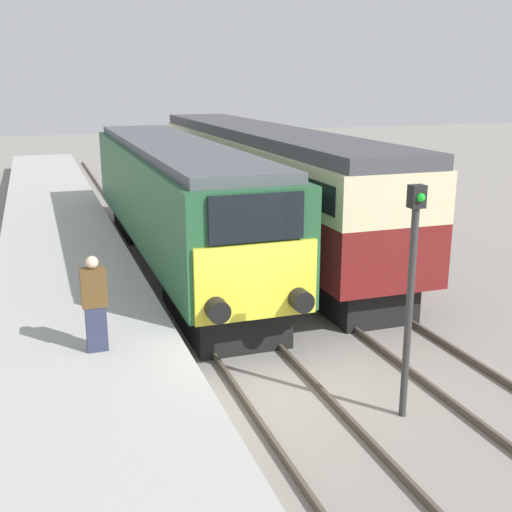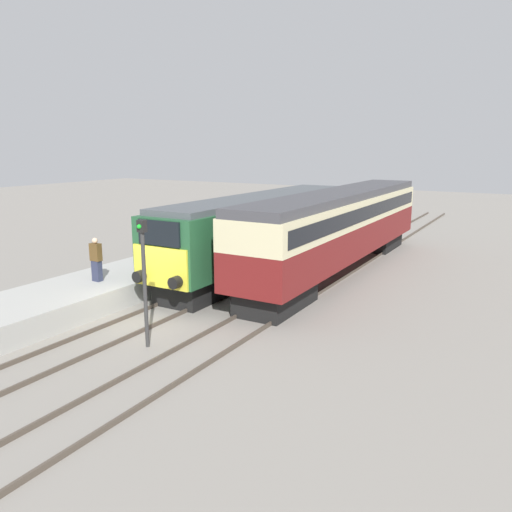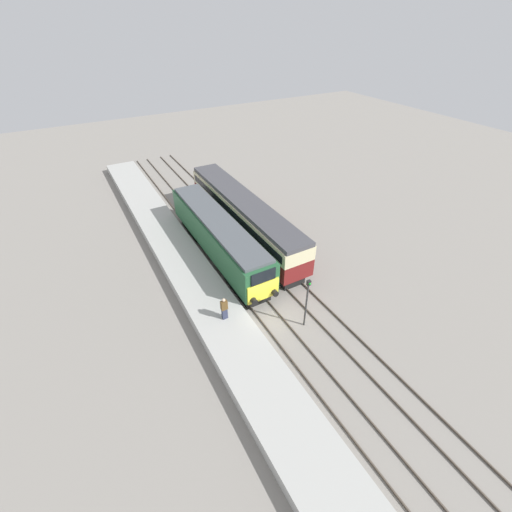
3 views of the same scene
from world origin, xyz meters
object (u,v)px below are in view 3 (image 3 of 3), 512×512
Objects in this scene: passenger_carriage at (244,214)px; signal_post at (307,300)px; person_on_platform at (224,309)px; locomotive at (218,236)px.

passenger_carriage reaches higher than signal_post.
passenger_carriage is at bearing 56.00° from person_on_platform.
locomotive is at bearing -150.90° from passenger_carriage.
person_on_platform is 5.41m from signal_post.
locomotive reaches higher than person_on_platform.
signal_post is at bearing -27.31° from person_on_platform.
locomotive is 3.89× the size of signal_post.
passenger_carriage reaches higher than person_on_platform.
passenger_carriage is at bearing 81.98° from signal_post.
signal_post is (-1.70, -12.07, -0.07)m from passenger_carriage.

